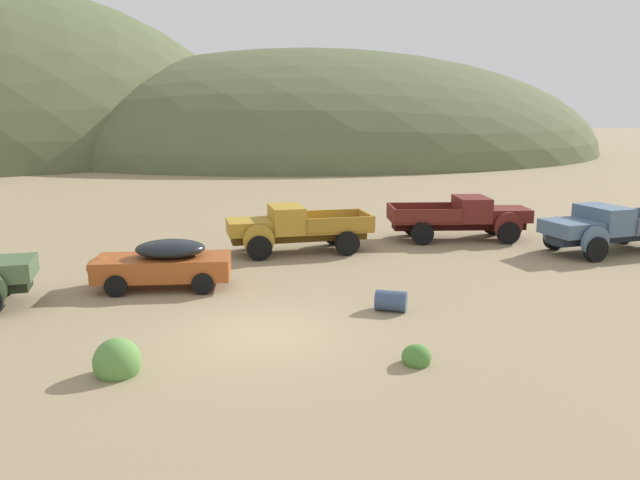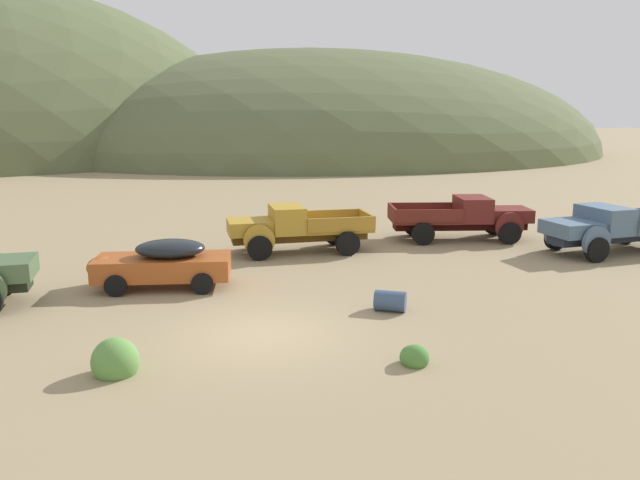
{
  "view_description": "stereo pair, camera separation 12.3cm",
  "coord_description": "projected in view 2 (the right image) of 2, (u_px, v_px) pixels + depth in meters",
  "views": [
    {
      "loc": [
        -2.89,
        -14.46,
        5.59
      ],
      "look_at": [
        3.03,
        5.13,
        1.23
      ],
      "focal_mm": 34.24,
      "sensor_mm": 36.0,
      "label": 1
    },
    {
      "loc": [
        -2.77,
        -14.5,
        5.59
      ],
      "look_at": [
        3.03,
        5.13,
        1.23
      ],
      "focal_mm": 34.24,
      "sensor_mm": 36.0,
      "label": 2
    }
  ],
  "objects": [
    {
      "name": "truck_mustard",
      "position": [
        289.0,
        228.0,
        24.26
      ],
      "size": [
        5.79,
        2.56,
        1.89
      ],
      "rotation": [
        0.0,
        0.0,
        3.09
      ],
      "color": "#593D12",
      "rests_on": "ground"
    },
    {
      "name": "bush_front_left",
      "position": [
        414.0,
        358.0,
        13.69
      ],
      "size": [
        0.66,
        0.66,
        0.61
      ],
      "color": "#4C8438",
      "rests_on": "ground"
    },
    {
      "name": "hill_far_right",
      "position": [
        314.0,
        150.0,
        87.09
      ],
      "size": [
        78.65,
        70.89,
        27.31
      ],
      "primitive_type": "ellipsoid",
      "color": "#56603D",
      "rests_on": "ground"
    },
    {
      "name": "oil_drum_by_truck",
      "position": [
        390.0,
        301.0,
        17.29
      ],
      "size": [
        1.05,
        0.95,
        0.59
      ],
      "color": "#384C6B",
      "rests_on": "ground"
    },
    {
      "name": "truck_chalk_blue",
      "position": [
        605.0,
        229.0,
        24.17
      ],
      "size": [
        6.04,
        2.72,
        1.89
      ],
      "rotation": [
        0.0,
        0.0,
        3.18
      ],
      "color": "#262D39",
      "rests_on": "ground"
    },
    {
      "name": "bush_lone_scrub",
      "position": [
        116.0,
        362.0,
        13.18
      ],
      "size": [
        1.02,
        0.93,
        1.05
      ],
      "color": "#5B8E42",
      "rests_on": "ground"
    },
    {
      "name": "ground_plane",
      "position": [
        263.0,
        334.0,
        15.53
      ],
      "size": [
        300.0,
        300.0,
        0.0
      ],
      "primitive_type": "plane",
      "color": "#998460"
    },
    {
      "name": "car_oxide_orange",
      "position": [
        159.0,
        263.0,
        19.47
      ],
      "size": [
        4.68,
        2.52,
        1.57
      ],
      "rotation": [
        0.0,
        0.0,
        2.94
      ],
      "color": "#A34C1E",
      "rests_on": "ground"
    },
    {
      "name": "truck_oxblood",
      "position": [
        470.0,
        217.0,
        26.73
      ],
      "size": [
        6.34,
        3.48,
        1.89
      ],
      "rotation": [
        0.0,
        0.0,
        -0.25
      ],
      "color": "black",
      "rests_on": "ground"
    }
  ]
}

